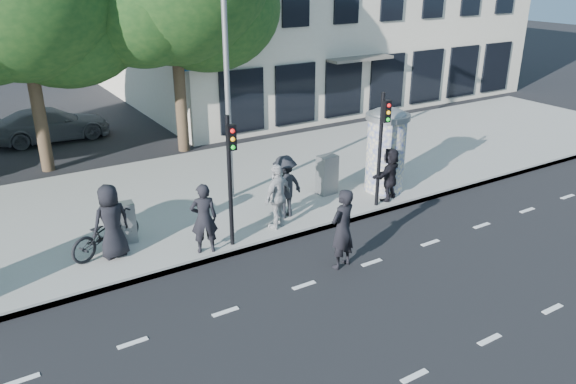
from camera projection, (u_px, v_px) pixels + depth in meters
ground at (341, 316)px, 11.78m from camera, size 120.00×120.00×0.00m
sidewalk at (198, 196)px, 17.65m from camera, size 40.00×8.00×0.15m
curb at (259, 245)px, 14.54m from camera, size 40.00×0.10×0.16m
lane_dash_near at (414, 376)px, 10.05m from camera, size 32.00×0.12×0.01m
lane_dash_far at (304, 285)px, 12.88m from camera, size 32.00×0.12×0.01m
ad_column_right at (386, 148)px, 17.43m from camera, size 1.36×1.36×2.65m
traffic_pole_near at (230, 169)px, 13.62m from camera, size 0.22×0.31×3.40m
traffic_pole_far at (382, 139)px, 15.97m from camera, size 0.22×0.31×3.40m
street_lamp at (226, 43)px, 15.57m from camera, size 0.25×0.93×8.00m
ped_a at (111, 221)px, 13.52m from camera, size 1.01×0.75×1.88m
ped_b at (204, 218)px, 13.75m from camera, size 0.77×0.62×1.82m
ped_d at (285, 187)px, 15.71m from camera, size 1.25×0.82×1.81m
ped_e at (278, 196)px, 15.05m from camera, size 1.22×0.98×1.82m
ped_f at (390, 174)px, 16.91m from camera, size 1.60×1.11×1.63m
man_road at (342, 229)px, 13.32m from camera, size 0.83×0.65×2.02m
bicycle at (105, 233)px, 13.86m from camera, size 1.47×2.14×1.07m
cabinet_left at (125, 223)px, 14.39m from camera, size 0.55×0.42×1.08m
cabinet_right at (327, 175)px, 17.42m from camera, size 0.63×0.48×1.24m
car_right at (51, 124)px, 23.23m from camera, size 1.90×4.62×1.34m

